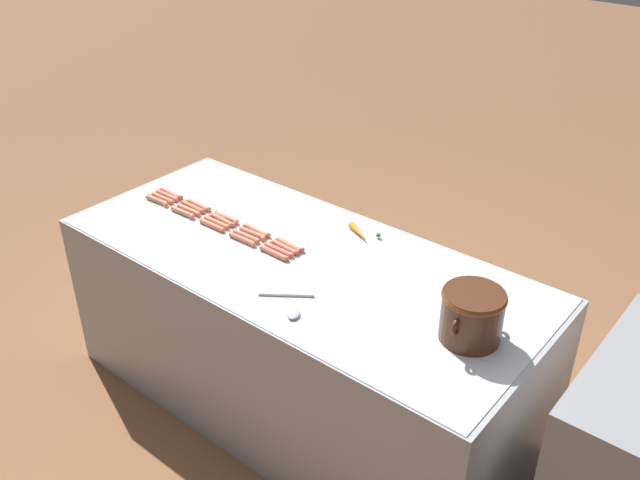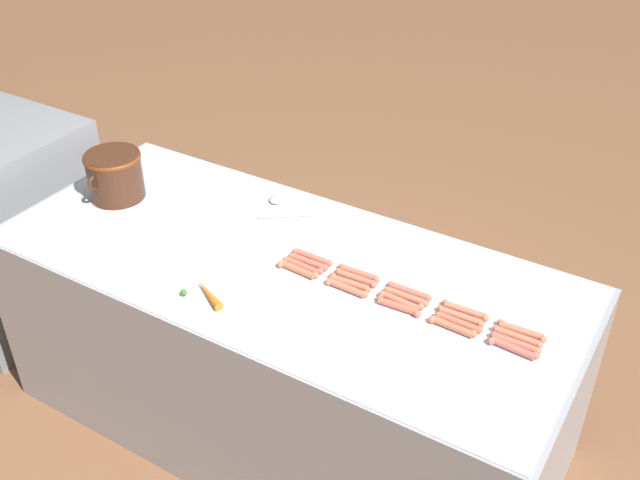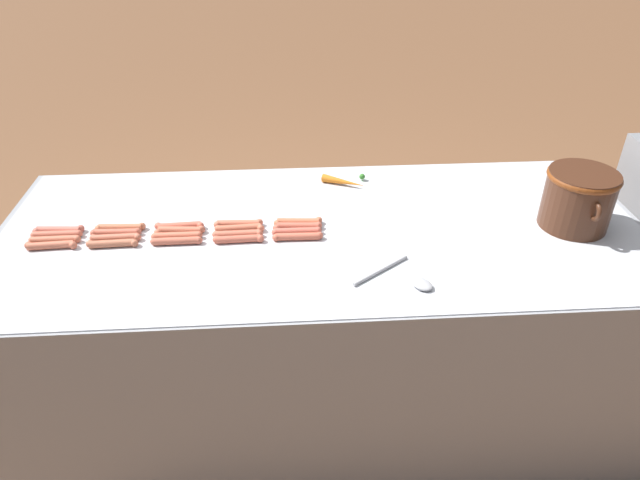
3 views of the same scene
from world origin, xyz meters
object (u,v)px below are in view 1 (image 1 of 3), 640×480
at_px(hot_dog_7, 222,220).
at_px(hot_dog_19, 274,253).
at_px(hot_dog_8, 252,234).
at_px(hot_dog_11, 188,210).
at_px(hot_dog_0, 171,194).
at_px(hot_dog_18, 242,239).
at_px(hot_dog_14, 279,250).
at_px(bean_pot, 472,313).
at_px(hot_dog_4, 289,245).
at_px(hot_dog_12, 217,222).
at_px(hot_dog_16, 183,212).
at_px(carrot, 361,233).
at_px(hot_dog_1, 198,205).
at_px(hot_dog_5, 166,196).
at_px(hot_dog_9, 284,248).
at_px(hot_dog_13, 246,236).
at_px(hot_dog_10, 163,198).
at_px(hot_dog_15, 157,200).
at_px(serving_spoon, 291,307).
at_px(hot_dog_2, 226,218).
at_px(hot_dog_3, 256,230).
at_px(hot_dog_17, 212,225).
at_px(hot_dog_6, 193,207).

relative_size(hot_dog_7, hot_dog_19, 1.00).
height_order(hot_dog_8, hot_dog_11, same).
distance_m(hot_dog_0, hot_dog_18, 0.60).
relative_size(hot_dog_11, hot_dog_14, 1.00).
distance_m(hot_dog_0, bean_pot, 1.71).
xyz_separation_m(hot_dog_4, hot_dog_8, (0.03, -0.19, 0.00)).
xyz_separation_m(hot_dog_8, hot_dog_18, (0.06, -0.00, 0.00)).
relative_size(hot_dog_12, hot_dog_14, 1.00).
xyz_separation_m(hot_dog_16, carrot, (-0.37, 0.78, 0.00)).
distance_m(hot_dog_1, hot_dog_5, 0.20).
bearing_deg(hot_dog_5, hot_dog_9, 90.05).
bearing_deg(hot_dog_9, hot_dog_13, -80.40).
height_order(hot_dog_10, hot_dog_13, same).
bearing_deg(hot_dog_1, carrot, 109.53).
distance_m(hot_dog_7, hot_dog_11, 0.20).
xyz_separation_m(hot_dog_11, carrot, (-0.34, 0.78, 0.00)).
relative_size(hot_dog_5, hot_dog_7, 1.00).
bearing_deg(hot_dog_10, hot_dog_15, -4.03).
xyz_separation_m(hot_dog_7, serving_spoon, (0.31, 0.70, -0.00)).
bearing_deg(hot_dog_2, hot_dog_19, 76.81).
relative_size(hot_dog_9, hot_dog_16, 1.00).
relative_size(hot_dog_3, hot_dog_14, 1.00).
relative_size(hot_dog_8, hot_dog_16, 1.00).
distance_m(hot_dog_0, hot_dog_3, 0.59).
bearing_deg(hot_dog_12, hot_dog_15, -85.53).
height_order(hot_dog_13, hot_dog_17, same).
distance_m(hot_dog_9, hot_dog_11, 0.59).
bearing_deg(hot_dog_11, hot_dog_10, -90.24).
bearing_deg(hot_dog_13, hot_dog_2, -107.88).
distance_m(hot_dog_8, carrot, 0.49).
bearing_deg(hot_dog_14, hot_dog_13, -88.81).
xyz_separation_m(hot_dog_3, hot_dog_17, (0.09, -0.19, 0.00)).
xyz_separation_m(hot_dog_1, hot_dog_15, (0.09, -0.20, 0.00)).
relative_size(hot_dog_3, hot_dog_15, 1.00).
bearing_deg(hot_dog_3, hot_dog_2, -89.25).
bearing_deg(hot_dog_8, hot_dog_19, 71.97).
relative_size(hot_dog_0, hot_dog_2, 1.00).
height_order(hot_dog_1, hot_dog_10, same).
bearing_deg(hot_dog_4, hot_dog_5, -87.71).
height_order(hot_dog_13, carrot, carrot).
bearing_deg(hot_dog_2, serving_spoon, 64.40).
bearing_deg(hot_dog_11, hot_dog_5, -98.31).
bearing_deg(hot_dog_11, hot_dog_0, -106.56).
bearing_deg(hot_dog_19, hot_dog_7, -98.79).
bearing_deg(hot_dog_5, hot_dog_17, 81.17).
xyz_separation_m(hot_dog_5, hot_dog_15, (0.06, 0.00, 0.00)).
bearing_deg(hot_dog_9, hot_dog_6, -90.33).
relative_size(hot_dog_1, hot_dog_8, 1.00).
height_order(hot_dog_9, serving_spoon, hot_dog_9).
bearing_deg(hot_dog_0, hot_dog_18, 81.04).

